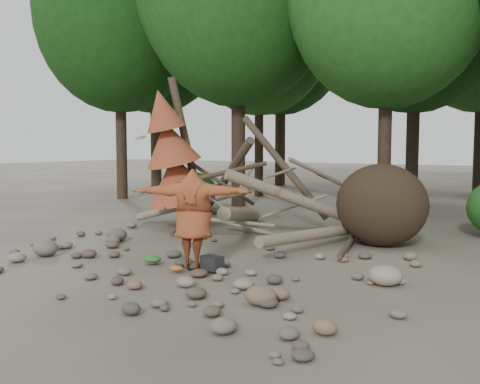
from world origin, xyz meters
The scene contains 13 objects.
ground centered at (0.00, 0.00, 0.00)m, with size 120.00×120.00×0.00m, color #514C44.
deadfall_pile centered at (2.02, 4.24, 0.95)m, with size 8.55×5.24×3.30m.
dead_conifer centered at (-3.12, 3.37, 2.11)m, with size 2.06×2.16×4.35m.
bush_left centered at (-5.50, 7.20, 0.72)m, with size 1.80×1.80×1.44m, color #164512.
bush_mid centered at (0.80, 7.80, 0.56)m, with size 1.40×1.40×1.12m, color #1E5819.
frisbee_thrower centered at (0.47, -0.24, 1.03)m, with size 3.11×1.54×2.56m.
backpack centered at (0.85, -0.14, 0.13)m, with size 0.40×0.26×0.26m, color black.
cloth_green centered at (-0.58, -0.26, 0.07)m, with size 0.38×0.32×0.14m, color #2A6B2C.
cloth_orange centered at (0.30, -0.54, 0.05)m, with size 0.27×0.22×0.10m, color #BE6720.
boulder_front_left centered at (-3.11, -0.91, 0.18)m, with size 0.59×0.53×0.35m, color #6B6259.
boulder_front_right centered at (2.69, -1.39, 0.15)m, with size 0.50×0.45×0.30m, color #756149.
boulder_mid_right centered at (3.88, 0.78, 0.18)m, with size 0.59×0.53×0.35m, color gray.
boulder_mid_left centered at (-3.19, 1.26, 0.16)m, with size 0.54×0.49×0.32m, color #59514B.
Camera 1 is at (6.80, -8.14, 2.41)m, focal length 40.00 mm.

